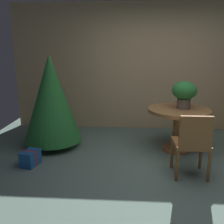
% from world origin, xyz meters
% --- Properties ---
extents(ground_plane, '(6.60, 6.60, 0.00)m').
position_xyz_m(ground_plane, '(0.00, 0.00, 0.00)').
color(ground_plane, slate).
extents(back_wall_panel, '(6.00, 0.10, 2.60)m').
position_xyz_m(back_wall_panel, '(0.00, 2.20, 1.30)').
color(back_wall_panel, tan).
rests_on(back_wall_panel, ground_plane).
extents(round_dining_table, '(1.02, 1.02, 0.73)m').
position_xyz_m(round_dining_table, '(0.25, 0.96, 0.56)').
color(round_dining_table, '#9E6B3D').
rests_on(round_dining_table, ground_plane).
extents(flower_vase, '(0.40, 0.40, 0.45)m').
position_xyz_m(flower_vase, '(0.32, 0.98, 1.00)').
color(flower_vase, '#665B51').
rests_on(flower_vase, round_dining_table).
extents(wooden_chair_near, '(0.45, 0.41, 0.88)m').
position_xyz_m(wooden_chair_near, '(0.25, 0.03, 0.50)').
color(wooden_chair_near, brown).
rests_on(wooden_chair_near, ground_plane).
extents(holiday_tree, '(1.00, 1.00, 1.60)m').
position_xyz_m(holiday_tree, '(-1.90, 1.02, 0.86)').
color(holiday_tree, brown).
rests_on(holiday_tree, ground_plane).
extents(gift_box_blue, '(0.26, 0.32, 0.23)m').
position_xyz_m(gift_box_blue, '(-2.02, 0.24, 0.11)').
color(gift_box_blue, '#1E569E').
rests_on(gift_box_blue, ground_plane).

